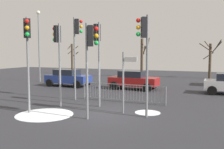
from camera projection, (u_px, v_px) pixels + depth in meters
name	position (u px, v px, depth m)	size (l,w,h in m)	color
ground_plane	(101.00, 113.00, 12.48)	(60.00, 60.00, 0.00)	#2D2D33
traffic_light_foreground_left	(77.00, 40.00, 15.76)	(0.54, 0.38, 5.05)	slate
traffic_light_mid_right	(58.00, 46.00, 13.90)	(0.55, 0.37, 4.47)	slate
traffic_light_mid_left	(90.00, 49.00, 11.18)	(0.54, 0.38, 4.20)	slate
traffic_light_rear_left	(27.00, 43.00, 12.23)	(0.46, 0.48, 4.62)	slate
traffic_light_rear_right	(144.00, 43.00, 11.47)	(0.52, 0.41, 4.59)	slate
traffic_light_foreground_right	(97.00, 45.00, 13.85)	(0.53, 0.40, 4.54)	slate
direction_sign_post	(124.00, 79.00, 12.40)	(0.78, 0.22, 2.96)	slate
pedestrian_guard_railing	(122.00, 93.00, 15.28)	(5.22, 0.22, 1.07)	slate
car_blue_trailing	(68.00, 77.00, 22.36)	(3.81, 1.93, 1.47)	navy
car_red_near	(133.00, 80.00, 20.53)	(3.86, 2.04, 1.47)	maroon
street_lamp	(39.00, 39.00, 25.62)	(0.36, 0.36, 7.00)	slate
bare_tree_left	(210.00, 58.00, 28.74)	(2.37, 2.38, 4.31)	#473828
bare_tree_centre	(142.00, 57.00, 29.85)	(1.15, 1.44, 4.57)	#473828
bare_tree_right	(72.00, 58.00, 34.28)	(1.68, 1.35, 4.02)	#473828
snow_patch_kerb	(148.00, 113.00, 12.62)	(1.25, 1.25, 0.01)	white
snow_patch_island	(45.00, 115.00, 12.22)	(2.69, 2.69, 0.01)	white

